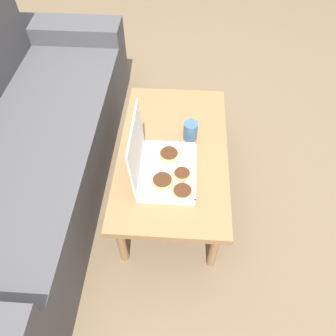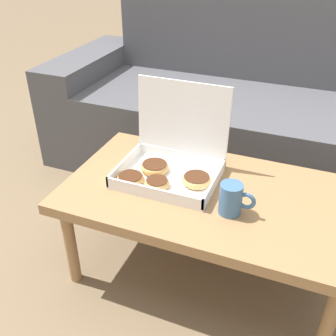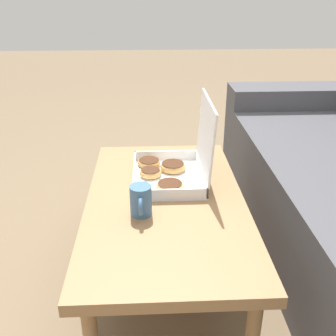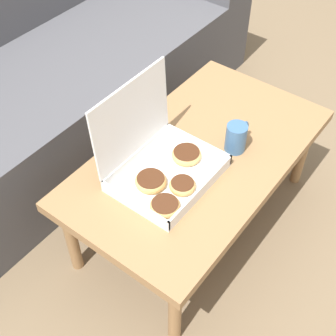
{
  "view_description": "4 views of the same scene",
  "coord_description": "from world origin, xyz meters",
  "px_view_note": "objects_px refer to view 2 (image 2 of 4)",
  "views": [
    {
      "loc": [
        -1.18,
        -0.13,
        1.72
      ],
      "look_at": [
        -0.17,
        -0.06,
        0.44
      ],
      "focal_mm": 35.0,
      "sensor_mm": 36.0,
      "label": 1
    },
    {
      "loc": [
        0.29,
        -1.2,
        1.21
      ],
      "look_at": [
        -0.17,
        -0.06,
        0.44
      ],
      "focal_mm": 42.0,
      "sensor_mm": 36.0,
      "label": 2
    },
    {
      "loc": [
        1.27,
        -0.13,
        1.13
      ],
      "look_at": [
        -0.17,
        -0.06,
        0.44
      ],
      "focal_mm": 42.0,
      "sensor_mm": 36.0,
      "label": 3
    },
    {
      "loc": [
        -1.03,
        -0.72,
        1.59
      ],
      "look_at": [
        -0.17,
        -0.06,
        0.44
      ],
      "focal_mm": 50.0,
      "sensor_mm": 36.0,
      "label": 4
    }
  ],
  "objects_px": {
    "couch": "(256,113)",
    "coffee_table": "(208,200)",
    "pastry_box": "(169,163)",
    "coffee_mug": "(232,199)"
  },
  "relations": [
    {
      "from": "couch",
      "to": "coffee_table",
      "type": "distance_m",
      "value": 0.9
    },
    {
      "from": "pastry_box",
      "to": "coffee_mug",
      "type": "xyz_separation_m",
      "value": [
        0.27,
        -0.13,
        -0.0
      ]
    },
    {
      "from": "coffee_mug",
      "to": "pastry_box",
      "type": "bearing_deg",
      "value": 154.64
    },
    {
      "from": "coffee_mug",
      "to": "couch",
      "type": "bearing_deg",
      "value": 95.83
    },
    {
      "from": "couch",
      "to": "coffee_table",
      "type": "xyz_separation_m",
      "value": [
        0.0,
        -0.9,
        0.03
      ]
    },
    {
      "from": "coffee_table",
      "to": "pastry_box",
      "type": "relative_size",
      "value": 2.85
    },
    {
      "from": "coffee_mug",
      "to": "coffee_table",
      "type": "bearing_deg",
      "value": 138.43
    },
    {
      "from": "couch",
      "to": "pastry_box",
      "type": "height_order",
      "value": "couch"
    },
    {
      "from": "couch",
      "to": "coffee_table",
      "type": "bearing_deg",
      "value": -90.0
    },
    {
      "from": "coffee_table",
      "to": "coffee_mug",
      "type": "xyz_separation_m",
      "value": [
        0.1,
        -0.09,
        0.1
      ]
    }
  ]
}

